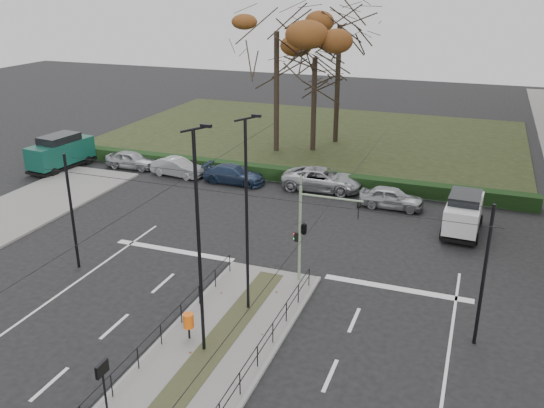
{
  "coord_description": "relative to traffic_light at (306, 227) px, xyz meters",
  "views": [
    {
      "loc": [
        8.78,
        -19.22,
        13.53
      ],
      "look_at": [
        -0.47,
        5.75,
        3.32
      ],
      "focal_mm": 38.0,
      "sensor_mm": 36.0,
      "label": 1
    }
  ],
  "objects": [
    {
      "name": "info_panel",
      "position": [
        -3.18,
        -11.44,
        -0.99
      ],
      "size": [
        0.13,
        0.59,
        2.25
      ],
      "color": "black",
      "rests_on": "median_island"
    },
    {
      "name": "ground",
      "position": [
        -1.67,
        -4.5,
        -2.9
      ],
      "size": [
        140.0,
        140.0,
        0.0
      ],
      "primitive_type": "plane",
      "color": "black",
      "rests_on": "ground"
    },
    {
      "name": "white_van",
      "position": [
        6.79,
        8.91,
        -1.65
      ],
      "size": [
        2.22,
        4.54,
        2.39
      ],
      "color": "silver",
      "rests_on": "ground"
    },
    {
      "name": "bare_tree_near",
      "position": [
        -6.31,
        22.68,
        4.44
      ],
      "size": [
        6.14,
        6.14,
        10.38
      ],
      "color": "black",
      "rests_on": "park"
    },
    {
      "name": "streetlamp_median_far",
      "position": [
        -1.54,
        -3.35,
        1.66
      ],
      "size": [
        0.73,
        0.15,
        8.68
      ],
      "color": "black",
      "rests_on": "median_island"
    },
    {
      "name": "traffic_light",
      "position": [
        0.0,
        0.0,
        0.0
      ],
      "size": [
        3.23,
        1.82,
        4.73
      ],
      "color": "gray",
      "rests_on": "median_island"
    },
    {
      "name": "median_island",
      "position": [
        -1.67,
        -7.0,
        -2.83
      ],
      "size": [
        4.4,
        15.0,
        0.14
      ],
      "primitive_type": "cube",
      "color": "slate",
      "rests_on": "ground"
    },
    {
      "name": "parked_car_third",
      "position": [
        -9.2,
        12.42,
        -2.24
      ],
      "size": [
        4.59,
        1.95,
        1.32
      ],
      "primitive_type": "imported",
      "rotation": [
        0.0,
        0.0,
        1.55
      ],
      "color": "#21304D",
      "rests_on": "ground"
    },
    {
      "name": "streetlamp_median_near",
      "position": [
        -1.98,
        -6.81,
        1.83
      ],
      "size": [
        0.75,
        0.15,
        9.02
      ],
      "color": "black",
      "rests_on": "median_island"
    },
    {
      "name": "catenary",
      "position": [
        -1.67,
        -2.88,
        0.53
      ],
      "size": [
        20.0,
        34.0,
        6.0
      ],
      "color": "black",
      "rests_on": "ground"
    },
    {
      "name": "parked_car_fourth",
      "position": [
        -2.83,
        13.22,
        -2.12
      ],
      "size": [
        5.62,
        2.72,
        1.54
      ],
      "primitive_type": "imported",
      "rotation": [
        0.0,
        0.0,
        1.6
      ],
      "color": "#A3A6AB",
      "rests_on": "ground"
    },
    {
      "name": "parked_car_first",
      "position": [
        -18.21,
        12.94,
        -2.21
      ],
      "size": [
        4.08,
        1.73,
        1.37
      ],
      "primitive_type": "imported",
      "rotation": [
        0.0,
        0.0,
        1.6
      ],
      "color": "#A3A6AB",
      "rests_on": "ground"
    },
    {
      "name": "rust_tree",
      "position": [
        -9.22,
        21.46,
        7.06
      ],
      "size": [
        10.24,
        10.24,
        12.98
      ],
      "color": "black",
      "rests_on": "park"
    },
    {
      "name": "hedge",
      "position": [
        -7.67,
        14.1,
        -2.4
      ],
      "size": [
        38.0,
        1.0,
        1.0
      ],
      "primitive_type": "cube",
      "color": "black",
      "rests_on": "ground"
    },
    {
      "name": "parked_car_fifth",
      "position": [
        2.29,
        11.42,
        -2.2
      ],
      "size": [
        4.1,
        1.66,
        1.39
      ],
      "primitive_type": "imported",
      "rotation": [
        0.0,
        0.0,
        1.57
      ],
      "color": "#A3A6AB",
      "rests_on": "ground"
    },
    {
      "name": "median_railing",
      "position": [
        -1.67,
        -7.1,
        -1.92
      ],
      "size": [
        4.14,
        13.24,
        0.92
      ],
      "color": "black",
      "rests_on": "median_island"
    },
    {
      "name": "litter_bin",
      "position": [
        -2.89,
        -6.34,
        -1.96
      ],
      "size": [
        0.43,
        0.43,
        1.11
      ],
      "color": "black",
      "rests_on": "median_island"
    },
    {
      "name": "green_van",
      "position": [
        -23.21,
        10.96,
        -1.5
      ],
      "size": [
        2.66,
        5.67,
        2.7
      ],
      "color": "#0E3D32",
      "rests_on": "ground"
    },
    {
      "name": "park",
      "position": [
        -7.67,
        27.5,
        -2.85
      ],
      "size": [
        38.0,
        26.0,
        0.1
      ],
      "primitive_type": "cube",
      "color": "black",
      "rests_on": "ground"
    },
    {
      "name": "bare_tree_center",
      "position": [
        -5.2,
        26.13,
        6.65
      ],
      "size": [
        6.86,
        6.86,
        13.54
      ],
      "color": "black",
      "rests_on": "park"
    },
    {
      "name": "parked_car_second",
      "position": [
        -13.83,
        12.45,
        -2.22
      ],
      "size": [
        4.24,
        1.83,
        1.36
      ],
      "primitive_type": "imported",
      "rotation": [
        0.0,
        0.0,
        1.47
      ],
      "color": "#A3A6AB",
      "rests_on": "ground"
    }
  ]
}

